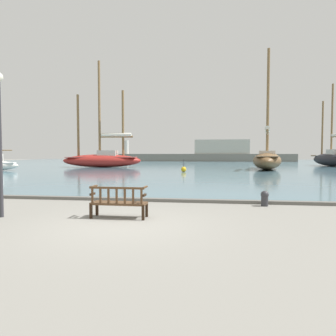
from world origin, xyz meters
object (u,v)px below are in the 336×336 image
mooring_bollard (265,198)px  park_bench (119,202)px  channel_buoy (184,169)px  sailboat_nearest_port (332,158)px  sailboat_mid_starboard (102,158)px  sailboat_mid_port (267,158)px

mooring_bollard → park_bench: bearing=-150.2°
channel_buoy → mooring_bollard: bearing=-76.2°
sailboat_nearest_port → mooring_bollard: sailboat_nearest_port is taller
sailboat_mid_starboard → sailboat_nearest_port: sailboat_mid_starboard is taller
park_bench → mooring_bollard: park_bench is taller
park_bench → sailboat_mid_port: bearing=71.3°
sailboat_nearest_port → sailboat_mid_port: size_ratio=0.85×
sailboat_nearest_port → channel_buoy: size_ratio=9.53×
channel_buoy → park_bench: bearing=-90.4°
sailboat_nearest_port → park_bench: bearing=-118.4°
channel_buoy → sailboat_mid_port: bearing=34.9°
park_bench → sailboat_nearest_port: size_ratio=0.14×
sailboat_mid_port → mooring_bollard: size_ratio=24.83×
mooring_bollard → channel_buoy: (-4.40, 17.86, 0.05)m
sailboat_mid_port → channel_buoy: 10.90m
sailboat_mid_port → mooring_bollard: bearing=-100.6°
sailboat_nearest_port → mooring_bollard: bearing=-114.1°
sailboat_mid_starboard → channel_buoy: (11.26, -8.42, -0.94)m
mooring_bollard → sailboat_mid_starboard: bearing=120.8°
park_bench → sailboat_nearest_port: (19.62, 36.33, 0.81)m
park_bench → mooring_bollard: (4.53, 2.59, -0.17)m
park_bench → sailboat_mid_starboard: 30.96m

